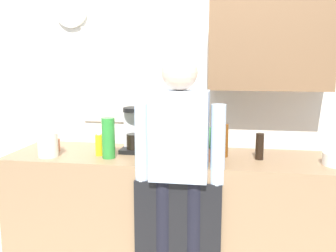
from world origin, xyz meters
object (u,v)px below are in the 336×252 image
Objects in this scene: bottle_clear_soda at (108,138)px; person_at_sink at (179,159)px; bottle_amber_beer at (224,141)px; cup_terracotta_mug at (55,145)px; bottle_dark_sauce at (260,146)px; potted_plant at (211,141)px; cup_white_mug at (181,148)px; dish_soap at (99,145)px; coffee_maker at (136,132)px; cup_blue_mug at (160,154)px; storage_canister at (48,145)px.

person_at_sink is (0.51, -0.16, -0.09)m from bottle_clear_soda.
bottle_amber_beer is 2.50× the size of cup_terracotta_mug.
bottle_amber_beer is at bearing 171.49° from bottle_dark_sauce.
bottle_clear_soda is 0.70m from potted_plant.
cup_white_mug is at bearing 2.38° from cup_terracotta_mug.
dish_soap is at bearing 156.71° from person_at_sink.
coffee_maker is at bearing 9.01° from cup_terracotta_mug.
bottle_amber_beer is 0.46m from cup_blue_mug.
bottle_dark_sauce is at bearing 6.58° from storage_canister.
storage_canister is at bearing -175.97° from potted_plant.
bottle_clear_soda is 0.52m from cup_white_mug.
cup_white_mug is 0.53× the size of dish_soap.
person_at_sink is (-0.51, -0.29, -0.04)m from bottle_dark_sauce.
cup_blue_mug is 0.21m from person_at_sink.
cup_blue_mug is at bearing 1.17° from storage_canister.
cup_white_mug is 0.56× the size of storage_canister.
dish_soap reaches higher than cup_blue_mug.
bottle_dark_sauce is 1.11m from dish_soap.
bottle_dark_sauce is 1.06× the size of storage_canister.
bottle_dark_sauce is at bearing -0.05° from cup_terracotta_mug.
storage_canister reaches higher than cup_terracotta_mug.
person_at_sink is (-0.19, -0.20, -0.08)m from potted_plant.
bottle_dark_sauce is at bearing 15.26° from potted_plant.
cup_blue_mug is (0.36, -0.02, -0.09)m from bottle_clear_soda.
coffee_maker is 1.83× the size of dish_soap.
cup_white_mug is (0.34, -0.06, -0.10)m from coffee_maker.
dish_soap is at bearing 179.05° from potted_plant.
person_at_sink is (0.38, -0.39, -0.09)m from coffee_maker.
cup_blue_mug is at bearing -10.45° from cup_terracotta_mug.
potted_plant reaches higher than cup_white_mug.
potted_plant is 1.14m from storage_canister.
coffee_maker reaches higher than potted_plant.
dish_soap is at bearing 15.15° from storage_canister.
coffee_maker reaches higher than bottle_dark_sauce.
dish_soap is 0.64m from person_at_sink.
potted_plant is (-0.08, -0.12, 0.02)m from bottle_amber_beer.
bottle_amber_beer is at bearing 24.15° from cup_blue_mug.
bottle_clear_soda reaches higher than dish_soap.
bottle_clear_soda is (-0.78, -0.17, 0.02)m from bottle_amber_beer.
bottle_dark_sauce is 1.00× the size of dish_soap.
cup_white_mug is at bearing 11.50° from dish_soap.
coffee_maker is 0.89m from bottle_dark_sauce.
cup_blue_mug is 0.56× the size of dish_soap.
person_at_sink reaches higher than bottle_dark_sauce.
dish_soap is at bearing -11.44° from cup_terracotta_mug.
cup_blue_mug is at bearing -120.77° from cup_white_mug.
coffee_maker is 0.27m from bottle_clear_soda.
bottle_amber_beer is (0.65, -0.06, -0.03)m from coffee_maker.
bottle_clear_soda is 0.38m from cup_blue_mug.
cup_white_mug is at bearing 59.23° from cup_blue_mug.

